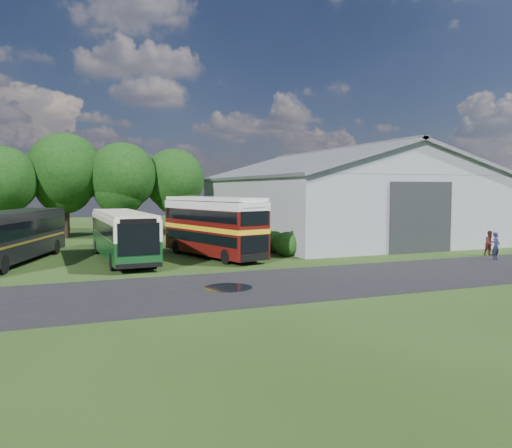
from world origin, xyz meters
name	(u,v)px	position (x,y,z in m)	size (l,w,h in m)	color
ground	(237,275)	(0.00, 0.00, 0.00)	(120.00, 120.00, 0.00)	#1F3310
asphalt_road	(316,281)	(3.00, -3.00, 0.00)	(60.00, 8.00, 0.02)	black
puddle	(228,288)	(-1.50, -3.00, 0.00)	(2.20, 2.20, 0.01)	black
storage_shed	(333,193)	(15.00, 15.98, 4.17)	(18.80, 24.80, 8.15)	gray
tree_left_b	(3,180)	(-13.00, 23.50, 5.25)	(5.78, 5.78, 8.16)	black
tree_mid	(65,170)	(-8.00, 24.80, 6.18)	(6.80, 6.80, 9.60)	black
tree_right_a	(123,176)	(-3.00, 23.80, 5.69)	(6.26, 6.26, 8.83)	black
tree_right_b	(174,179)	(2.00, 24.60, 5.44)	(5.98, 5.98, 8.45)	black
shrub_front	(286,256)	(5.60, 6.00, 0.00)	(1.70, 1.70, 1.70)	#194714
shrub_mid	(275,252)	(5.60, 8.00, 0.00)	(1.60, 1.60, 1.60)	#194714
shrub_back	(264,249)	(5.60, 10.00, 0.00)	(1.80, 1.80, 1.80)	#194714
bus_green_single	(123,235)	(-4.91, 7.76, 1.63)	(2.98, 11.18, 3.06)	black
bus_maroon_double	(213,227)	(0.81, 7.13, 1.98)	(4.72, 9.50, 3.96)	black
bus_dark_single	(12,236)	(-11.24, 9.02, 1.68)	(6.09, 11.69, 3.15)	black
visitor_a	(496,246)	(17.00, -0.75, 0.87)	(0.64, 0.42, 1.74)	#191937
visitor_b	(490,243)	(18.30, 0.94, 0.84)	(0.81, 0.63, 1.67)	#431915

